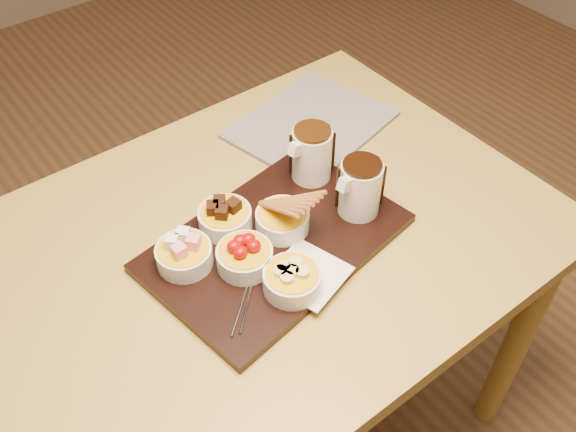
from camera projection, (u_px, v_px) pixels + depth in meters
ground at (253, 432)px, 1.72m from camera, size 5.00×5.00×0.00m
dining_table at (240, 281)px, 1.26m from camera, size 1.20×0.80×0.75m
serving_board at (275, 242)px, 1.18m from camera, size 0.50×0.37×0.02m
napkin at (308, 274)px, 1.12m from camera, size 0.15×0.15×0.00m
bowl_marshmallows at (184, 256)px, 1.12m from camera, size 0.10×0.10×0.04m
bowl_cake at (225, 219)px, 1.18m from camera, size 0.10×0.10×0.04m
bowl_strawberries at (245, 258)px, 1.12m from camera, size 0.10×0.10×0.04m
bowl_biscotti at (282, 221)px, 1.18m from camera, size 0.10×0.10×0.04m
bowl_bananas at (292, 281)px, 1.08m from camera, size 0.10×0.10×0.04m
pitcher_dark_chocolate at (360, 188)px, 1.19m from camera, size 0.09×0.09×0.11m
pitcher_milk_chocolate at (312, 155)px, 1.26m from camera, size 0.09×0.09×0.11m
fondue_skewers at (251, 274)px, 1.11m from camera, size 0.19×0.22×0.01m
newspaper at (311, 124)px, 1.43m from camera, size 0.38×0.33×0.01m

